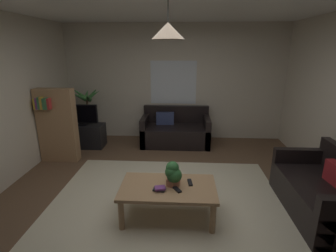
% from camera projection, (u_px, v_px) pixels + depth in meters
% --- Properties ---
extents(floor, '(5.04, 5.68, 0.02)m').
position_uv_depth(floor, '(167.00, 204.00, 3.65)').
color(floor, brown).
rests_on(floor, ground).
extents(rug, '(3.28, 3.12, 0.01)m').
position_uv_depth(rug, '(166.00, 211.00, 3.45)').
color(rug, beige).
rests_on(rug, ground).
extents(wall_back, '(5.16, 0.06, 2.64)m').
position_uv_depth(wall_back, '(174.00, 83.00, 6.00)').
color(wall_back, beige).
rests_on(wall_back, ground).
extents(window_pane, '(1.06, 0.01, 0.99)m').
position_uv_depth(window_pane, '(173.00, 82.00, 5.96)').
color(window_pane, white).
extents(couch_under_window, '(1.51, 0.81, 0.82)m').
position_uv_depth(couch_under_window, '(175.00, 132.00, 5.83)').
color(couch_under_window, black).
rests_on(couch_under_window, ground).
extents(couch_right_side, '(0.81, 1.46, 0.82)m').
position_uv_depth(couch_right_side, '(323.00, 194.00, 3.35)').
color(couch_right_side, black).
rests_on(couch_right_side, ground).
extents(coffee_table, '(1.20, 0.69, 0.43)m').
position_uv_depth(coffee_table, '(168.00, 191.00, 3.26)').
color(coffee_table, '#A87F56').
rests_on(coffee_table, ground).
extents(book_on_table_0, '(0.16, 0.13, 0.02)m').
position_uv_depth(book_on_table_0, '(159.00, 189.00, 3.15)').
color(book_on_table_0, black).
rests_on(book_on_table_0, coffee_table).
extents(book_on_table_1, '(0.14, 0.12, 0.02)m').
position_uv_depth(book_on_table_1, '(160.00, 188.00, 3.13)').
color(book_on_table_1, '#72387F').
rests_on(book_on_table_1, coffee_table).
extents(remote_on_table_0, '(0.13, 0.16, 0.02)m').
position_uv_depth(remote_on_table_0, '(177.00, 189.00, 3.15)').
color(remote_on_table_0, black).
rests_on(remote_on_table_0, coffee_table).
extents(remote_on_table_1, '(0.07, 0.16, 0.02)m').
position_uv_depth(remote_on_table_1, '(190.00, 182.00, 3.31)').
color(remote_on_table_1, black).
rests_on(remote_on_table_1, coffee_table).
extents(potted_plant_on_table, '(0.21, 0.22, 0.32)m').
position_uv_depth(potted_plant_on_table, '(173.00, 174.00, 3.21)').
color(potted_plant_on_table, '#B77051').
rests_on(potted_plant_on_table, coffee_table).
extents(tv_stand, '(0.90, 0.44, 0.50)m').
position_uv_depth(tv_stand, '(84.00, 136.00, 5.67)').
color(tv_stand, black).
rests_on(tv_stand, ground).
extents(tv, '(0.72, 0.16, 0.45)m').
position_uv_depth(tv, '(81.00, 115.00, 5.51)').
color(tv, black).
rests_on(tv, tv_stand).
extents(potted_palm_corner, '(0.69, 0.95, 1.28)m').
position_uv_depth(potted_palm_corner, '(88.00, 116.00, 5.98)').
color(potted_palm_corner, beige).
rests_on(potted_palm_corner, ground).
extents(bookshelf_corner, '(0.70, 0.31, 1.40)m').
position_uv_depth(bookshelf_corner, '(57.00, 125.00, 4.84)').
color(bookshelf_corner, '#A87F56').
rests_on(bookshelf_corner, ground).
extents(pendant_lamp, '(0.35, 0.35, 0.45)m').
position_uv_depth(pendant_lamp, '(168.00, 31.00, 2.70)').
color(pendant_lamp, black).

